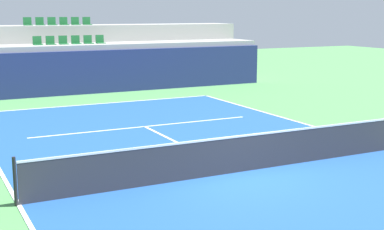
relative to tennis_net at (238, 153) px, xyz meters
name	(u,v)px	position (x,y,z in m)	size (l,w,h in m)	color
ground_plane	(237,173)	(0.00, 0.00, -0.51)	(80.00, 80.00, 0.00)	#4C8C4C
court_surface	(237,172)	(0.00, 0.00, -0.50)	(11.00, 24.00, 0.01)	#1E4C99
baseline_far	(99,104)	(0.00, 11.95, -0.50)	(11.00, 0.10, 0.00)	white
sideline_left	(19,205)	(-5.45, 0.00, -0.50)	(0.10, 24.00, 0.00)	white
service_line_far	(145,127)	(0.00, 6.40, -0.50)	(8.26, 0.10, 0.00)	white
centre_service_line	(183,146)	(0.00, 3.20, -0.50)	(0.10, 6.40, 0.00)	white
back_wall	(78,73)	(0.00, 15.24, 0.57)	(20.97, 0.30, 2.16)	navy
stands_tier_lower	(71,68)	(0.00, 16.59, 0.71)	(20.97, 2.40, 2.43)	#9E9E99
stands_tier_upper	(60,56)	(0.00, 18.99, 1.16)	(20.97, 2.40, 3.35)	#9E9E99
seating_row_lower	(70,42)	(0.00, 16.68, 2.05)	(3.70, 0.44, 0.44)	#1E6633
seating_row_upper	(58,23)	(0.00, 19.08, 2.96)	(3.70, 0.44, 0.44)	#1E6633
tennis_net	(238,153)	(0.00, 0.00, 0.00)	(11.08, 0.08, 1.07)	black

